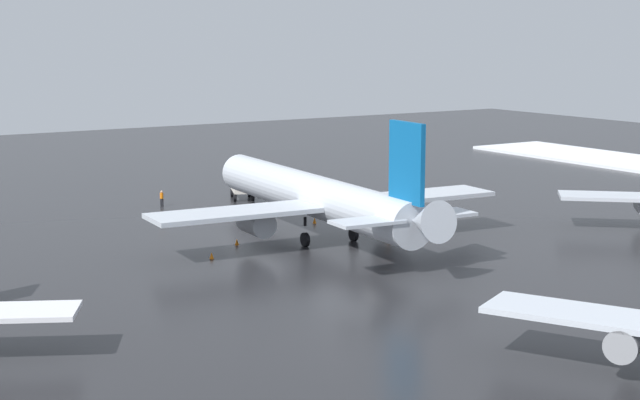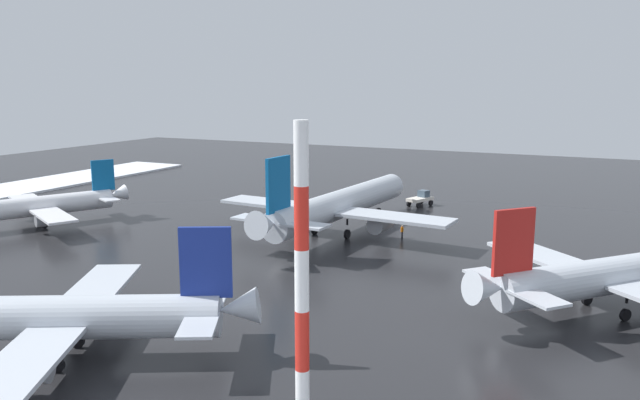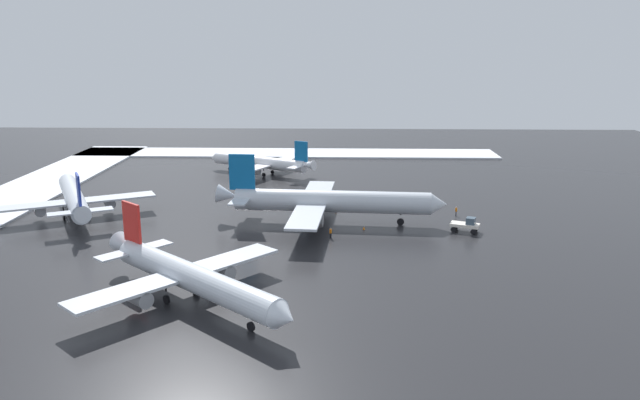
{
  "view_description": "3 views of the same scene",
  "coord_description": "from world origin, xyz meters",
  "px_view_note": "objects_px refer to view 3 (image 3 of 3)",
  "views": [
    {
      "loc": [
        -44.24,
        -60.96,
        18.41
      ],
      "look_at": [
        0.18,
        9.34,
        4.17
      ],
      "focal_mm": 55.0,
      "sensor_mm": 36.0,
      "label": 1
    },
    {
      "loc": [
        34.94,
        -62.13,
        19.86
      ],
      "look_at": [
        1.36,
        7.62,
        5.28
      ],
      "focal_mm": 35.0,
      "sensor_mm": 36.0,
      "label": 2
    },
    {
      "loc": [
        104.78,
        14.44,
        30.05
      ],
      "look_at": [
        -4.97,
        11.17,
        2.36
      ],
      "focal_mm": 35.0,
      "sensor_mm": 36.0,
      "label": 3
    }
  ],
  "objects_px": {
    "ground_crew_mid_apron": "(331,232)",
    "traffic_cone_wingtip_side": "(364,228)",
    "airplane_far_rear": "(327,201)",
    "traffic_cone_near_nose": "(317,204)",
    "ground_crew_by_nose_gear": "(456,211)",
    "airplane_foreground_jet": "(190,277)",
    "airplane_parked_starboard": "(262,163)",
    "traffic_cone_mid_line": "(336,210)",
    "airplane_distant_tail": "(74,198)",
    "pushback_tug": "(466,224)"
  },
  "relations": [
    {
      "from": "ground_crew_by_nose_gear",
      "to": "traffic_cone_near_nose",
      "type": "bearing_deg",
      "value": 173.44
    },
    {
      "from": "traffic_cone_wingtip_side",
      "to": "airplane_parked_starboard",
      "type": "bearing_deg",
      "value": -153.13
    },
    {
      "from": "ground_crew_mid_apron",
      "to": "traffic_cone_wingtip_side",
      "type": "distance_m",
      "value": 7.39
    },
    {
      "from": "traffic_cone_near_nose",
      "to": "airplane_distant_tail",
      "type": "bearing_deg",
      "value": -79.58
    },
    {
      "from": "airplane_far_rear",
      "to": "airplane_parked_starboard",
      "type": "distance_m",
      "value": 43.44
    },
    {
      "from": "traffic_cone_near_nose",
      "to": "traffic_cone_mid_line",
      "type": "height_order",
      "value": "same"
    },
    {
      "from": "airplane_foreground_jet",
      "to": "traffic_cone_wingtip_side",
      "type": "distance_m",
      "value": 37.82
    },
    {
      "from": "airplane_far_rear",
      "to": "airplane_parked_starboard",
      "type": "bearing_deg",
      "value": 115.84
    },
    {
      "from": "airplane_distant_tail",
      "to": "traffic_cone_mid_line",
      "type": "height_order",
      "value": "airplane_distant_tail"
    },
    {
      "from": "traffic_cone_wingtip_side",
      "to": "traffic_cone_mid_line",
      "type": "bearing_deg",
      "value": -156.75
    },
    {
      "from": "ground_crew_by_nose_gear",
      "to": "traffic_cone_mid_line",
      "type": "xyz_separation_m",
      "value": [
        -2.16,
        -21.53,
        -0.7
      ]
    },
    {
      "from": "airplane_foreground_jet",
      "to": "ground_crew_mid_apron",
      "type": "relative_size",
      "value": 16.16
    },
    {
      "from": "airplane_parked_starboard",
      "to": "ground_crew_by_nose_gear",
      "type": "relative_size",
      "value": 15.87
    },
    {
      "from": "airplane_foreground_jet",
      "to": "traffic_cone_near_nose",
      "type": "distance_m",
      "value": 48.06
    },
    {
      "from": "traffic_cone_mid_line",
      "to": "traffic_cone_wingtip_side",
      "type": "bearing_deg",
      "value": 23.25
    },
    {
      "from": "ground_crew_by_nose_gear",
      "to": "traffic_cone_wingtip_side",
      "type": "relative_size",
      "value": 3.11
    },
    {
      "from": "pushback_tug",
      "to": "traffic_cone_wingtip_side",
      "type": "distance_m",
      "value": 16.76
    },
    {
      "from": "airplane_distant_tail",
      "to": "traffic_cone_wingtip_side",
      "type": "xyz_separation_m",
      "value": [
        7.32,
        51.49,
        -2.98
      ]
    },
    {
      "from": "airplane_distant_tail",
      "to": "airplane_parked_starboard",
      "type": "relative_size",
      "value": 1.13
    },
    {
      "from": "pushback_tug",
      "to": "ground_crew_by_nose_gear",
      "type": "height_order",
      "value": "pushback_tug"
    },
    {
      "from": "ground_crew_by_nose_gear",
      "to": "traffic_cone_near_nose",
      "type": "xyz_separation_m",
      "value": [
        -6.41,
        -25.21,
        -0.7
      ]
    },
    {
      "from": "traffic_cone_wingtip_side",
      "to": "ground_crew_mid_apron",
      "type": "bearing_deg",
      "value": -47.93
    },
    {
      "from": "airplane_far_rear",
      "to": "traffic_cone_wingtip_side",
      "type": "distance_m",
      "value": 8.1
    },
    {
      "from": "traffic_cone_mid_line",
      "to": "traffic_cone_wingtip_side",
      "type": "distance_m",
      "value": 11.98
    },
    {
      "from": "airplane_distant_tail",
      "to": "traffic_cone_mid_line",
      "type": "distance_m",
      "value": 47.0
    },
    {
      "from": "ground_crew_by_nose_gear",
      "to": "traffic_cone_near_nose",
      "type": "distance_m",
      "value": 26.02
    },
    {
      "from": "airplane_parked_starboard",
      "to": "traffic_cone_wingtip_side",
      "type": "bearing_deg",
      "value": 144.19
    },
    {
      "from": "airplane_parked_starboard",
      "to": "ground_crew_mid_apron",
      "type": "height_order",
      "value": "airplane_parked_starboard"
    },
    {
      "from": "traffic_cone_near_nose",
      "to": "airplane_foreground_jet",
      "type": "bearing_deg",
      "value": -16.08
    },
    {
      "from": "pushback_tug",
      "to": "traffic_cone_wingtip_side",
      "type": "xyz_separation_m",
      "value": [
        -0.82,
        -16.71,
        -1.01
      ]
    },
    {
      "from": "ground_crew_mid_apron",
      "to": "traffic_cone_mid_line",
      "type": "relative_size",
      "value": 3.11
    },
    {
      "from": "airplane_parked_starboard",
      "to": "traffic_cone_wingtip_side",
      "type": "xyz_separation_m",
      "value": [
        44.0,
        22.29,
        -2.6
      ]
    },
    {
      "from": "airplane_far_rear",
      "to": "airplane_parked_starboard",
      "type": "relative_size",
      "value": 1.46
    },
    {
      "from": "pushback_tug",
      "to": "traffic_cone_wingtip_side",
      "type": "bearing_deg",
      "value": -161.18
    },
    {
      "from": "traffic_cone_near_nose",
      "to": "ground_crew_by_nose_gear",
      "type": "bearing_deg",
      "value": 75.73
    },
    {
      "from": "ground_crew_mid_apron",
      "to": "traffic_cone_near_nose",
      "type": "height_order",
      "value": "ground_crew_mid_apron"
    },
    {
      "from": "airplane_distant_tail",
      "to": "airplane_parked_starboard",
      "type": "distance_m",
      "value": 46.89
    },
    {
      "from": "ground_crew_mid_apron",
      "to": "traffic_cone_near_nose",
      "type": "bearing_deg",
      "value": -31.61
    },
    {
      "from": "airplane_parked_starboard",
      "to": "ground_crew_by_nose_gear",
      "type": "height_order",
      "value": "airplane_parked_starboard"
    },
    {
      "from": "airplane_parked_starboard",
      "to": "ground_crew_mid_apron",
      "type": "xyz_separation_m",
      "value": [
        48.94,
        16.83,
        -1.91
      ]
    },
    {
      "from": "airplane_distant_tail",
      "to": "ground_crew_mid_apron",
      "type": "height_order",
      "value": "airplane_distant_tail"
    },
    {
      "from": "airplane_distant_tail",
      "to": "ground_crew_by_nose_gear",
      "type": "bearing_deg",
      "value": -116.27
    },
    {
      "from": "airplane_distant_tail",
      "to": "pushback_tug",
      "type": "relative_size",
      "value": 6.02
    },
    {
      "from": "ground_crew_mid_apron",
      "to": "traffic_cone_wingtip_side",
      "type": "height_order",
      "value": "ground_crew_mid_apron"
    },
    {
      "from": "airplane_foreground_jet",
      "to": "ground_crew_by_nose_gear",
      "type": "bearing_deg",
      "value": 87.58
    },
    {
      "from": "airplane_parked_starboard",
      "to": "pushback_tug",
      "type": "height_order",
      "value": "airplane_parked_starboard"
    },
    {
      "from": "airplane_far_rear",
      "to": "traffic_cone_near_nose",
      "type": "bearing_deg",
      "value": 104.58
    },
    {
      "from": "airplane_foreground_jet",
      "to": "traffic_cone_mid_line",
      "type": "relative_size",
      "value": 50.26
    },
    {
      "from": "pushback_tug",
      "to": "airplane_distant_tail",
      "type": "bearing_deg",
      "value": -165.19
    },
    {
      "from": "airplane_foreground_jet",
      "to": "traffic_cone_mid_line",
      "type": "height_order",
      "value": "airplane_foreground_jet"
    }
  ]
}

